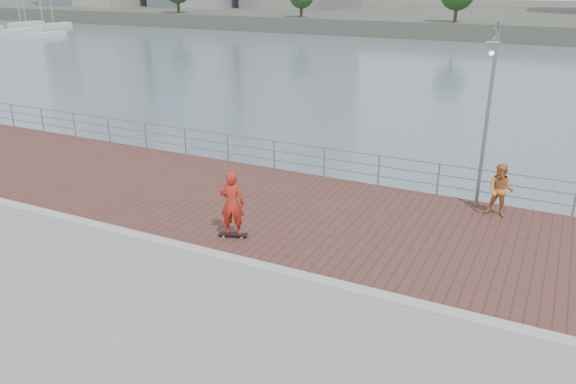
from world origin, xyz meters
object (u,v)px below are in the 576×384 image
at_px(street_lamp, 489,87).
at_px(skateboarder, 232,203).
at_px(bystander, 500,190).
at_px(guardrail, 351,163).

xyz_separation_m(street_lamp, skateboarder, (-5.72, -4.95, -2.85)).
relative_size(skateboarder, bystander, 1.13).
height_order(street_lamp, bystander, street_lamp).
distance_m(street_lamp, bystander, 3.12).
height_order(guardrail, skateboarder, skateboarder).
height_order(guardrail, bystander, bystander).
bearing_deg(bystander, street_lamp, 179.46).
relative_size(street_lamp, skateboarder, 2.95).
distance_m(street_lamp, skateboarder, 8.08).
height_order(street_lamp, skateboarder, street_lamp).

